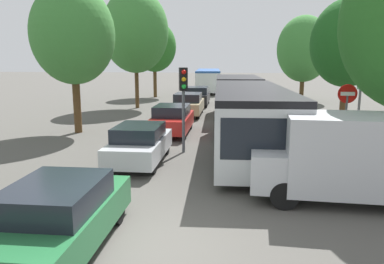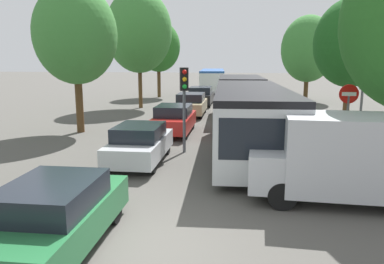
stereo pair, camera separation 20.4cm
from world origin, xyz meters
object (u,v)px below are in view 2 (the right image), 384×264
(tree_right_far, at_px, (308,51))
(direction_sign_post, at_px, (363,88))
(articulated_bus, at_px, (245,104))
(tree_right_mid, at_px, (351,43))
(traffic_light, at_px, (184,91))
(queued_car_green, at_px, (55,215))
(queued_car_black, at_px, (201,96))
(queued_car_tan, at_px, (191,104))
(tree_left_far, at_px, (139,31))
(queued_car_silver, at_px, (140,143))
(city_bus_rear, at_px, (212,79))
(tree_left_distant, at_px, (158,47))
(no_entry_sign, at_px, (348,110))
(white_van, at_px, (356,157))
(queued_car_red, at_px, (174,119))
(tree_left_mid, at_px, (75,35))

(tree_right_far, bearing_deg, direction_sign_post, -92.31)
(articulated_bus, distance_m, tree_right_mid, 7.91)
(traffic_light, height_order, tree_right_far, tree_right_far)
(queued_car_green, xyz_separation_m, queued_car_black, (0.11, 23.89, 0.05))
(queued_car_tan, relative_size, queued_car_black, 0.99)
(queued_car_green, bearing_deg, tree_left_far, 10.22)
(queued_car_silver, bearing_deg, queued_car_green, 179.77)
(city_bus_rear, height_order, queued_car_silver, city_bus_rear)
(queued_car_green, bearing_deg, articulated_bus, -17.71)
(tree_left_distant, bearing_deg, direction_sign_post, -57.53)
(city_bus_rear, distance_m, queued_car_tan, 19.63)
(queued_car_black, bearing_deg, tree_left_distant, 36.64)
(city_bus_rear, bearing_deg, tree_right_mid, -159.65)
(articulated_bus, bearing_deg, no_entry_sign, 37.83)
(city_bus_rear, bearing_deg, no_entry_sign, -169.93)
(white_van, relative_size, traffic_light, 1.49)
(tree_right_mid, bearing_deg, no_entry_sign, -104.25)
(tree_right_far, bearing_deg, queued_car_black, -153.86)
(queued_car_red, distance_m, queued_car_black, 11.94)
(queued_car_silver, distance_m, queued_car_tan, 11.81)
(queued_car_tan, distance_m, tree_right_mid, 10.38)
(queued_car_black, distance_m, tree_left_far, 7.03)
(queued_car_silver, height_order, tree_right_mid, tree_right_mid)
(queued_car_green, xyz_separation_m, tree_left_mid, (-4.75, 11.70, 4.19))
(tree_left_distant, bearing_deg, no_entry_sign, -61.34)
(queued_car_red, height_order, traffic_light, traffic_light)
(no_entry_sign, bearing_deg, direction_sign_post, 150.05)
(no_entry_sign, bearing_deg, tree_left_distant, -151.34)
(articulated_bus, relative_size, queued_car_tan, 4.10)
(tree_right_mid, bearing_deg, queued_car_tan, 169.33)
(queued_car_red, relative_size, traffic_light, 1.24)
(queued_car_silver, bearing_deg, tree_left_mid, 40.45)
(queued_car_tan, height_order, white_van, white_van)
(queued_car_silver, xyz_separation_m, tree_right_far, (9.21, 21.87, 3.76))
(queued_car_silver, bearing_deg, tree_left_far, 14.43)
(tree_right_far, bearing_deg, tree_left_distant, 172.06)
(city_bus_rear, relative_size, tree_right_far, 1.57)
(queued_car_silver, height_order, queued_car_black, queued_car_black)
(direction_sign_post, bearing_deg, queued_car_black, -51.99)
(traffic_light, bearing_deg, tree_left_far, -175.11)
(tree_right_mid, bearing_deg, queued_car_silver, -133.96)
(city_bus_rear, distance_m, tree_left_mid, 26.80)
(articulated_bus, distance_m, no_entry_sign, 5.74)
(tree_left_distant, relative_size, tree_right_mid, 1.04)
(queued_car_silver, relative_size, tree_left_far, 0.46)
(queued_car_tan, height_order, tree_right_far, tree_right_far)
(queued_car_silver, distance_m, white_van, 7.27)
(white_van, bearing_deg, articulated_bus, -69.68)
(direction_sign_post, relative_size, tree_right_far, 0.48)
(tree_left_mid, bearing_deg, articulated_bus, 3.68)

